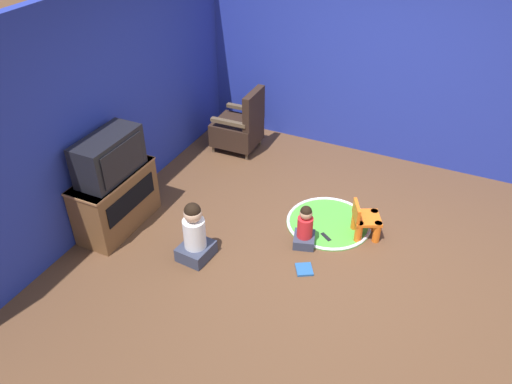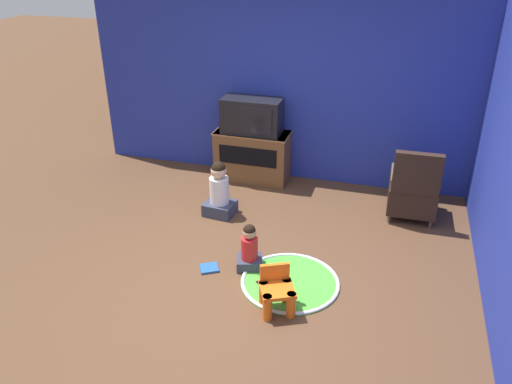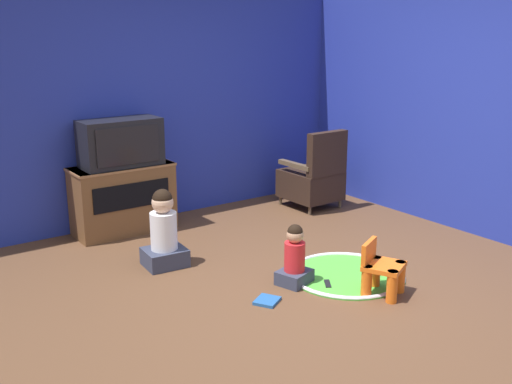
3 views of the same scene
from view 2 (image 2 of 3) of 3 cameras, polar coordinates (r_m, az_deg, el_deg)
ground_plane at (r=5.07m, az=-0.38°, el=-9.76°), size 30.00×30.00×0.00m
wall_back at (r=6.79m, az=2.91°, el=11.86°), size 5.29×0.12×2.51m
tv_cabinet at (r=6.89m, az=-0.42°, el=4.24°), size 1.02×0.45×0.69m
television at (r=6.67m, az=-0.49°, el=8.68°), size 0.79×0.38×0.47m
black_armchair at (r=6.22m, az=17.50°, el=0.10°), size 0.57×0.63×0.92m
yellow_kid_chair at (r=4.59m, az=2.39°, el=-11.45°), size 0.39×0.39×0.42m
play_mat at (r=5.01m, az=3.92°, el=-10.21°), size 0.98×0.98×0.04m
child_watching_left at (r=5.09m, az=-0.75°, el=-6.58°), size 0.31×0.29×0.51m
child_watching_center at (r=6.03m, az=-4.21°, el=0.01°), size 0.38×0.34×0.70m
book at (r=5.20m, az=-5.38°, el=-8.66°), size 0.24×0.24×0.02m
remote_control at (r=5.02m, az=0.78°, el=-10.08°), size 0.12×0.15×0.02m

